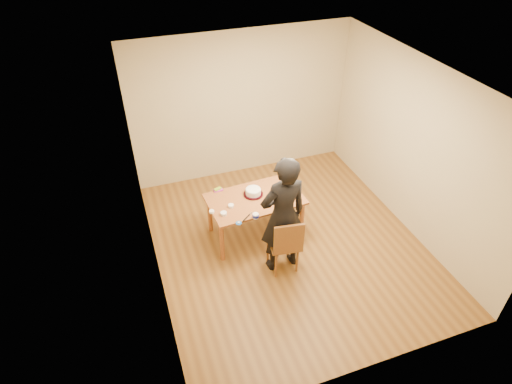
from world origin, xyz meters
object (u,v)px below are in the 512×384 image
object	(u,v)px
cake	(253,192)
dining_table	(255,199)
dining_chair	(283,244)
person	(283,216)
cake_plate	(253,194)

from	to	relation	value
cake	dining_table	bearing A→B (deg)	-93.49
dining_table	dining_chair	xyz separation A→B (m)	(0.15, -0.78, -0.28)
cake	person	size ratio (longest dim) A/B	0.13
dining_table	cake	size ratio (longest dim) A/B	6.07
cake_plate	cake	xyz separation A→B (m)	(0.00, 0.00, 0.05)
dining_table	cake	distance (m)	0.12
dining_table	cake	xyz separation A→B (m)	(0.01, 0.09, 0.08)
dining_table	dining_chair	size ratio (longest dim) A/B	3.70
dining_chair	person	distance (m)	0.48
cake_plate	dining_table	bearing A→B (deg)	-93.49
dining_table	dining_chair	distance (m)	0.84
dining_chair	cake_plate	world-z (taller)	cake_plate
dining_table	cake	world-z (taller)	cake
dining_table	cake_plate	world-z (taller)	cake_plate
person	cake	bearing A→B (deg)	-83.99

